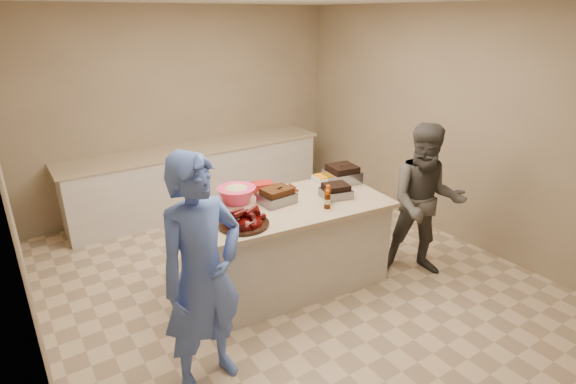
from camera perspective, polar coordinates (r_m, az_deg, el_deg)
room at (r=4.78m, az=-0.15°, el=-10.83°), size 4.50×5.00×2.70m
back_counter at (r=6.35m, az=-11.24°, el=1.74°), size 3.60×0.64×0.90m
island at (r=4.71m, az=0.35°, el=-11.38°), size 1.95×1.16×0.88m
rib_platter at (r=3.88m, az=-5.66°, el=-4.22°), size 0.45×0.45×0.18m
pulled_pork_tray at (r=4.30m, az=-1.40°, el=-1.40°), size 0.34×0.27×0.10m
brisket_tray at (r=4.47m, az=6.07°, el=-0.63°), size 0.32×0.29×0.08m
roasting_pan at (r=4.88m, az=6.86°, el=1.27°), size 0.36×0.36×0.13m
coleslaw_bowl at (r=4.35m, az=-6.51°, el=-1.28°), size 0.41×0.41×0.26m
sausage_plate at (r=4.57m, az=-0.45°, el=0.03°), size 0.28×0.28×0.05m
mac_cheese_dish at (r=4.90m, az=4.85°, el=1.46°), size 0.28×0.22×0.07m
bbq_bottle_a at (r=4.21m, az=4.98°, el=-2.06°), size 0.07×0.07×0.18m
bbq_bottle_b at (r=4.29m, az=5.02°, el=-1.55°), size 0.07×0.07×0.19m
mustard_bottle at (r=4.33m, az=-3.11°, el=-1.27°), size 0.05×0.05×0.11m
sauce_bowl at (r=4.47m, az=-2.92°, el=-0.51°), size 0.15×0.06×0.14m
plate_stack_large at (r=4.16m, az=-9.83°, el=-2.58°), size 0.30×0.30×0.03m
plate_stack_small at (r=4.02m, az=-10.01°, el=-3.50°), size 0.21×0.21×0.03m
plastic_cup at (r=4.33m, az=-10.24°, el=-1.64°), size 0.10×0.09×0.09m
basket_stack at (r=4.57m, az=-3.21°, el=-0.00°), size 0.23×0.20×0.10m
guest_blue at (r=3.74m, az=-9.78°, el=-22.10°), size 0.98×1.88×0.43m
guest_gray at (r=5.10m, az=16.05°, el=-9.55°), size 1.64×1.72×0.61m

